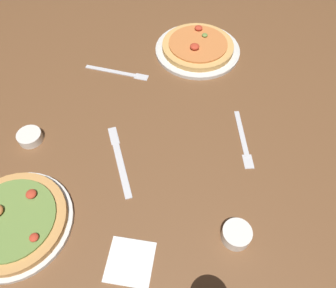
{
  "coord_description": "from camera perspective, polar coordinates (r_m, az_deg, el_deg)",
  "views": [
    {
      "loc": [
        -0.09,
        -0.49,
        0.72
      ],
      "look_at": [
        0.0,
        0.0,
        0.02
      ],
      "focal_mm": 34.1,
      "sensor_mm": 36.0,
      "label": 1
    }
  ],
  "objects": [
    {
      "name": "ground_plane",
      "position": [
        0.89,
        0.0,
        -1.31
      ],
      "size": [
        2.4,
        2.4,
        0.03
      ],
      "primitive_type": "cube",
      "color": "brown"
    },
    {
      "name": "pizza_plate_near",
      "position": [
        0.84,
        -25.86,
        -12.34
      ],
      "size": [
        0.27,
        0.27,
        0.05
      ],
      "color": "silver",
      "rests_on": "ground_plane"
    },
    {
      "name": "pizza_plate_far",
      "position": [
        1.16,
        5.32,
        16.8
      ],
      "size": [
        0.29,
        0.29,
        0.05
      ],
      "color": "silver",
      "rests_on": "ground_plane"
    },
    {
      "name": "ramekin_sauce",
      "position": [
        0.76,
        12.12,
        -15.53
      ],
      "size": [
        0.07,
        0.07,
        0.03
      ],
      "primitive_type": "cylinder",
      "color": "silver",
      "rests_on": "ground_plane"
    },
    {
      "name": "ramekin_butter",
      "position": [
        0.96,
        -23.45,
        1.17
      ],
      "size": [
        0.07,
        0.07,
        0.03
      ],
      "primitive_type": "cylinder",
      "color": "silver",
      "rests_on": "ground_plane"
    },
    {
      "name": "napkin_folded",
      "position": [
        0.75,
        -6.8,
        -20.15
      ],
      "size": [
        0.13,
        0.13,
        0.01
      ],
      "primitive_type": "cube",
      "rotation": [
        0.0,
        0.0,
        -0.34
      ],
      "color": "white",
      "rests_on": "ground_plane"
    },
    {
      "name": "fork_left",
      "position": [
        0.91,
        13.29,
        0.76
      ],
      "size": [
        0.04,
        0.2,
        0.01
      ],
      "color": "silver",
      "rests_on": "ground_plane"
    },
    {
      "name": "knife_right",
      "position": [
        0.86,
        -8.66,
        -2.77
      ],
      "size": [
        0.05,
        0.23,
        0.01
      ],
      "color": "silver",
      "rests_on": "ground_plane"
    },
    {
      "name": "fork_spare",
      "position": [
        1.09,
        -8.89,
        12.57
      ],
      "size": [
        0.2,
        0.11,
        0.01
      ],
      "color": "silver",
      "rests_on": "ground_plane"
    }
  ]
}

